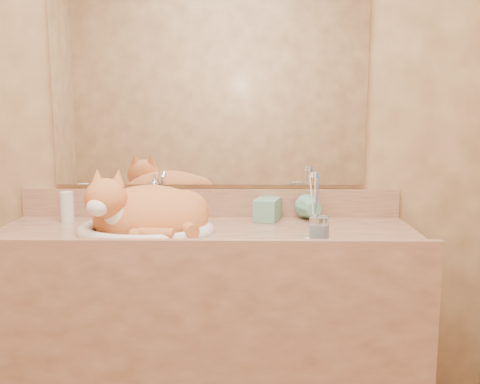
{
  "coord_description": "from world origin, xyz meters",
  "views": [
    {
      "loc": [
        0.16,
        -1.25,
        1.31
      ],
      "look_at": [
        0.13,
        0.7,
        1.0
      ],
      "focal_mm": 40.0,
      "sensor_mm": 36.0,
      "label": 1
    }
  ],
  "objects_px": {
    "toothbrush_cup": "(314,211)",
    "sink_basin": "(146,211)",
    "vanity_counter": "(207,336)",
    "soap_dispenser": "(263,199)",
    "cat": "(145,211)",
    "water_glass": "(319,228)"
  },
  "relations": [
    {
      "from": "sink_basin",
      "to": "water_glass",
      "type": "xyz_separation_m",
      "value": [
        0.63,
        -0.16,
        -0.03
      ]
    },
    {
      "from": "soap_dispenser",
      "to": "water_glass",
      "type": "bearing_deg",
      "value": -43.47
    },
    {
      "from": "vanity_counter",
      "to": "soap_dispenser",
      "type": "xyz_separation_m",
      "value": [
        0.22,
        0.12,
        0.53
      ]
    },
    {
      "from": "vanity_counter",
      "to": "soap_dispenser",
      "type": "relative_size",
      "value": 7.87
    },
    {
      "from": "cat",
      "to": "toothbrush_cup",
      "type": "height_order",
      "value": "cat"
    },
    {
      "from": "cat",
      "to": "water_glass",
      "type": "xyz_separation_m",
      "value": [
        0.63,
        -0.17,
        -0.03
      ]
    },
    {
      "from": "soap_dispenser",
      "to": "toothbrush_cup",
      "type": "bearing_deg",
      "value": 20.7
    },
    {
      "from": "cat",
      "to": "soap_dispenser",
      "type": "xyz_separation_m",
      "value": [
        0.45,
        0.13,
        0.02
      ]
    },
    {
      "from": "toothbrush_cup",
      "to": "water_glass",
      "type": "relative_size",
      "value": 1.28
    },
    {
      "from": "toothbrush_cup",
      "to": "sink_basin",
      "type": "bearing_deg",
      "value": -165.9
    },
    {
      "from": "vanity_counter",
      "to": "water_glass",
      "type": "bearing_deg",
      "value": -23.6
    },
    {
      "from": "vanity_counter",
      "to": "cat",
      "type": "bearing_deg",
      "value": -177.94
    },
    {
      "from": "cat",
      "to": "toothbrush_cup",
      "type": "bearing_deg",
      "value": 18.75
    },
    {
      "from": "toothbrush_cup",
      "to": "water_glass",
      "type": "height_order",
      "value": "toothbrush_cup"
    },
    {
      "from": "soap_dispenser",
      "to": "toothbrush_cup",
      "type": "relative_size",
      "value": 1.95
    },
    {
      "from": "cat",
      "to": "water_glass",
      "type": "bearing_deg",
      "value": -9.21
    },
    {
      "from": "cat",
      "to": "toothbrush_cup",
      "type": "xyz_separation_m",
      "value": [
        0.66,
        0.15,
        -0.03
      ]
    },
    {
      "from": "sink_basin",
      "to": "water_glass",
      "type": "bearing_deg",
      "value": -12.98
    },
    {
      "from": "vanity_counter",
      "to": "toothbrush_cup",
      "type": "relative_size",
      "value": 15.34
    },
    {
      "from": "vanity_counter",
      "to": "water_glass",
      "type": "height_order",
      "value": "water_glass"
    },
    {
      "from": "sink_basin",
      "to": "cat",
      "type": "height_order",
      "value": "cat"
    },
    {
      "from": "vanity_counter",
      "to": "soap_dispenser",
      "type": "distance_m",
      "value": 0.59
    }
  ]
}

